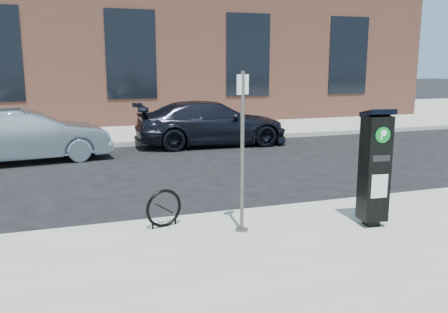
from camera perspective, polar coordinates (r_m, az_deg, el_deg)
name	(u,v)px	position (r m, az deg, el deg)	size (l,w,h in m)	color
ground	(233,219)	(8.33, 1.07, -7.54)	(120.00, 120.00, 0.00)	black
sidewalk_far	(127,122)	(21.74, -11.55, 4.11)	(60.00, 12.00, 0.15)	gray
curb_near	(233,215)	(8.29, 1.12, -7.09)	(60.00, 0.12, 0.16)	#9E9B93
curb_far	(151,143)	(15.88, -8.77, 1.65)	(60.00, 0.12, 0.16)	#9E9B93
building	(116,32)	(24.60, -12.86, 14.36)	(28.00, 10.05, 8.25)	#9A5A46
parking_kiosk	(375,166)	(7.70, 17.67, -1.14)	(0.46, 0.42, 1.85)	black
sign_pole	(242,154)	(7.04, 2.20, 0.32)	(0.21, 0.19, 2.41)	#4C4843
bike_rack	(164,208)	(7.49, -7.25, -6.21)	(0.60, 0.22, 0.61)	black
car_silver	(28,136)	(14.00, -22.52, 2.28)	(1.51, 4.33, 1.43)	gray
car_dark	(212,123)	(15.64, -1.49, 4.04)	(2.03, 5.01, 1.45)	black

